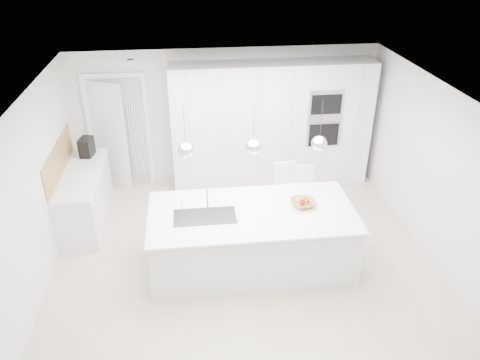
{
  "coord_description": "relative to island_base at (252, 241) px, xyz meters",
  "views": [
    {
      "loc": [
        -0.7,
        -5.61,
        4.37
      ],
      "look_at": [
        0.0,
        0.3,
        1.1
      ],
      "focal_mm": 35.0,
      "sensor_mm": 36.0,
      "label": 1
    }
  ],
  "objects": [
    {
      "name": "bar_stool_right",
      "position": [
        0.99,
        0.99,
        0.07
      ],
      "size": [
        0.39,
        0.5,
        1.0
      ],
      "primitive_type": null,
      "rotation": [
        0.0,
        0.0,
        -0.14
      ],
      "color": "white",
      "rests_on": "floor"
    },
    {
      "name": "ceiling",
      "position": [
        -0.1,
        0.3,
        2.07
      ],
      "size": [
        5.5,
        5.5,
        0.0
      ],
      "primitive_type": "plane",
      "rotation": [
        3.14,
        0.0,
        0.0
      ],
      "color": "white",
      "rests_on": "wall_back"
    },
    {
      "name": "oven_stack",
      "position": [
        1.6,
        2.19,
        0.92
      ],
      "size": [
        0.62,
        0.04,
        1.05
      ],
      "primitive_type": null,
      "color": "#A5A5A8",
      "rests_on": "tall_cabinets"
    },
    {
      "name": "oak_backsplash",
      "position": [
        -2.84,
        1.5,
        0.72
      ],
      "size": [
        0.02,
        1.8,
        0.5
      ],
      "primitive_type": "cube",
      "color": "#AF8040",
      "rests_on": "wall_left"
    },
    {
      "name": "left_worktop",
      "position": [
        -2.55,
        1.5,
        0.45
      ],
      "size": [
        0.62,
        1.82,
        0.04
      ],
      "primitive_type": "cube",
      "color": "white",
      "rests_on": "left_base_cabinets"
    },
    {
      "name": "island_base",
      "position": [
        0.0,
        0.0,
        0.0
      ],
      "size": [
        2.8,
        1.2,
        0.86
      ],
      "primitive_type": "cube",
      "color": "silver",
      "rests_on": "floor"
    },
    {
      "name": "apple_a",
      "position": [
        0.71,
        0.09,
        0.54
      ],
      "size": [
        0.08,
        0.08,
        0.08
      ],
      "primitive_type": "sphere",
      "color": "#A1060B",
      "rests_on": "fruit_bowl"
    },
    {
      "name": "island_tap",
      "position": [
        -0.6,
        0.2,
        0.62
      ],
      "size": [
        0.02,
        0.02,
        0.3
      ],
      "primitive_type": "cylinder",
      "color": "white",
      "rests_on": "island_worktop"
    },
    {
      "name": "apple_c",
      "position": [
        0.71,
        0.08,
        0.54
      ],
      "size": [
        0.08,
        0.08,
        0.08
      ],
      "primitive_type": "sphere",
      "color": "#A1060B",
      "rests_on": "fruit_bowl"
    },
    {
      "name": "pendant_left",
      "position": [
        -0.85,
        -0.0,
        1.47
      ],
      "size": [
        0.2,
        0.2,
        0.2
      ],
      "primitive_type": "sphere",
      "color": "white",
      "rests_on": "ceiling"
    },
    {
      "name": "wall_back",
      "position": [
        -0.1,
        2.8,
        0.82
      ],
      "size": [
        5.5,
        0.0,
        5.5
      ],
      "primitive_type": "plane",
      "rotation": [
        1.57,
        0.0,
        0.0
      ],
      "color": "silver",
      "rests_on": "ground"
    },
    {
      "name": "wall_left",
      "position": [
        -2.85,
        0.3,
        0.82
      ],
      "size": [
        0.0,
        5.0,
        5.0
      ],
      "primitive_type": "plane",
      "rotation": [
        1.57,
        0.0,
        1.57
      ],
      "color": "silver",
      "rests_on": "ground"
    },
    {
      "name": "island_sink",
      "position": [
        -0.65,
        -0.0,
        0.39
      ],
      "size": [
        0.84,
        0.44,
        0.18
      ],
      "primitive_type": null,
      "color": "#3F3F42",
      "rests_on": "island_worktop"
    },
    {
      "name": "island_worktop",
      "position": [
        0.0,
        0.05,
        0.45
      ],
      "size": [
        2.84,
        1.4,
        0.04
      ],
      "primitive_type": "cube",
      "color": "white",
      "rests_on": "island_base"
    },
    {
      "name": "hallway_door",
      "position": [
        -2.3,
        2.72,
        0.57
      ],
      "size": [
        0.76,
        0.38,
        2.0
      ],
      "primitive_type": "cube",
      "rotation": [
        0.0,
        0.0,
        -0.44
      ],
      "color": "white",
      "rests_on": "floor"
    },
    {
      "name": "floor",
      "position": [
        -0.1,
        0.3,
        -0.43
      ],
      "size": [
        5.5,
        5.5,
        0.0
      ],
      "primitive_type": "plane",
      "color": "beige",
      "rests_on": "ground"
    },
    {
      "name": "apple_b",
      "position": [
        0.79,
        0.14,
        0.54
      ],
      "size": [
        0.07,
        0.07,
        0.07
      ],
      "primitive_type": "sphere",
      "color": "#A1060B",
      "rests_on": "fruit_bowl"
    },
    {
      "name": "banana_bunch",
      "position": [
        0.71,
        0.1,
        0.59
      ],
      "size": [
        0.24,
        0.17,
        0.21
      ],
      "primitive_type": "torus",
      "rotation": [
        1.22,
        0.0,
        0.35
      ],
      "color": "gold",
      "rests_on": "fruit_bowl"
    },
    {
      "name": "bar_stool_left",
      "position": [
        0.68,
        0.97,
        0.11
      ],
      "size": [
        0.41,
        0.54,
        1.08
      ],
      "primitive_type": null,
      "rotation": [
        0.0,
        0.0,
        0.12
      ],
      "color": "white",
      "rests_on": "floor"
    },
    {
      "name": "doorway_frame",
      "position": [
        -2.05,
        2.77,
        0.59
      ],
      "size": [
        1.11,
        0.08,
        2.13
      ],
      "primitive_type": null,
      "color": "white",
      "rests_on": "floor"
    },
    {
      "name": "pendant_right",
      "position": [
        0.85,
        -0.0,
        1.47
      ],
      "size": [
        0.2,
        0.2,
        0.2
      ],
      "primitive_type": "sphere",
      "color": "white",
      "rests_on": "ceiling"
    },
    {
      "name": "tall_cabinets",
      "position": [
        0.7,
        2.5,
        0.72
      ],
      "size": [
        3.6,
        0.6,
        2.3
      ],
      "primitive_type": "cube",
      "color": "silver",
      "rests_on": "floor"
    },
    {
      "name": "pendant_mid",
      "position": [
        -0.0,
        -0.0,
        1.47
      ],
      "size": [
        0.2,
        0.2,
        0.2
      ],
      "primitive_type": "sphere",
      "color": "white",
      "rests_on": "ceiling"
    },
    {
      "name": "left_base_cabinets",
      "position": [
        -2.55,
        1.5,
        0.0
      ],
      "size": [
        0.6,
        1.8,
        0.86
      ],
      "primitive_type": "cube",
      "color": "silver",
      "rests_on": "floor"
    },
    {
      "name": "espresso_machine",
      "position": [
        -2.53,
        2.14,
        0.63
      ],
      "size": [
        0.24,
        0.33,
        0.32
      ],
      "primitive_type": "cube",
      "rotation": [
        0.0,
        0.0,
        -0.18
      ],
      "color": "black",
      "rests_on": "left_worktop"
    },
    {
      "name": "fruit_bowl",
      "position": [
        0.73,
        0.12,
        0.51
      ],
      "size": [
        0.4,
        0.4,
        0.08
      ],
      "primitive_type": "imported",
      "rotation": [
        0.0,
        0.0,
        0.22
      ],
      "color": "#AF8040",
      "rests_on": "island_worktop"
    },
    {
      "name": "radiator",
      "position": [
        -1.73,
        2.76,
        0.42
      ],
      "size": [
        0.32,
        0.04,
        1.4
      ],
      "primitive_type": null,
      "color": "white",
      "rests_on": "floor"
    }
  ]
}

